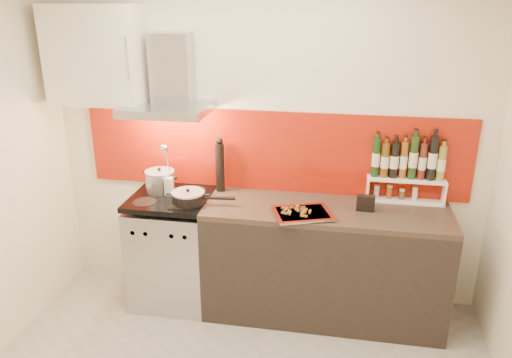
% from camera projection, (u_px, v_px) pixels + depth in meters
% --- Properties ---
extents(back_wall, '(3.40, 0.02, 2.60)m').
position_uv_depth(back_wall, '(266.00, 141.00, 3.87)').
color(back_wall, silver).
rests_on(back_wall, ground).
extents(backsplash, '(3.00, 0.02, 0.64)m').
position_uv_depth(backsplash, '(272.00, 152.00, 3.88)').
color(backsplash, '#991308').
rests_on(backsplash, back_wall).
extents(range_stove, '(0.60, 0.60, 0.91)m').
position_uv_depth(range_stove, '(174.00, 250.00, 4.01)').
color(range_stove, '#B7B7BA').
rests_on(range_stove, ground).
extents(counter, '(1.80, 0.60, 0.90)m').
position_uv_depth(counter, '(324.00, 262.00, 3.81)').
color(counter, black).
rests_on(counter, ground).
extents(range_hood, '(0.62, 0.50, 0.61)m').
position_uv_depth(range_hood, '(170.00, 85.00, 3.69)').
color(range_hood, '#B7B7BA').
rests_on(range_hood, back_wall).
extents(upper_cabinet, '(0.70, 0.35, 0.72)m').
position_uv_depth(upper_cabinet, '(97.00, 55.00, 3.69)').
color(upper_cabinet, white).
rests_on(upper_cabinet, back_wall).
extents(stock_pot, '(0.23, 0.23, 0.20)m').
position_uv_depth(stock_pot, '(160.00, 181.00, 3.92)').
color(stock_pot, '#B7B7BA').
rests_on(stock_pot, range_stove).
extents(saute_pan, '(0.48, 0.25, 0.11)m').
position_uv_depth(saute_pan, '(189.00, 197.00, 3.71)').
color(saute_pan, black).
rests_on(saute_pan, range_stove).
extents(utensil_jar, '(0.09, 0.13, 0.43)m').
position_uv_depth(utensil_jar, '(168.00, 180.00, 3.84)').
color(utensil_jar, silver).
rests_on(utensil_jar, range_stove).
extents(pepper_mill, '(0.07, 0.07, 0.44)m').
position_uv_depth(pepper_mill, '(220.00, 165.00, 3.91)').
color(pepper_mill, black).
rests_on(pepper_mill, counter).
extents(step_shelf, '(0.57, 0.16, 0.52)m').
position_uv_depth(step_shelf, '(408.00, 170.00, 3.69)').
color(step_shelf, white).
rests_on(step_shelf, counter).
extents(caddy_box, '(0.13, 0.06, 0.11)m').
position_uv_depth(caddy_box, '(366.00, 203.00, 3.59)').
color(caddy_box, black).
rests_on(caddy_box, counter).
extents(baking_tray, '(0.49, 0.43, 0.03)m').
position_uv_depth(baking_tray, '(302.00, 213.00, 3.53)').
color(baking_tray, silver).
rests_on(baking_tray, counter).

